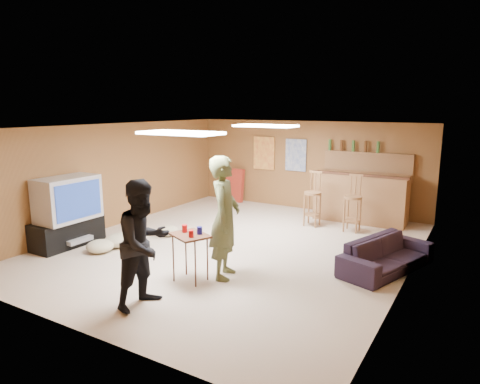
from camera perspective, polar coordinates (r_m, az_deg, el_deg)
The scene contains 32 objects.
ground at distance 7.97m, azimuth -0.74°, elevation -7.31°, with size 7.00×7.00×0.00m, color #BDA690.
ceiling at distance 7.56m, azimuth -0.78°, elevation 8.70°, with size 6.00×7.00×0.02m, color silver.
wall_back at distance 10.79m, azimuth 8.97°, elevation 3.49°, with size 6.00×0.02×2.20m, color brown.
wall_front at distance 5.12m, azimuth -21.69°, elevation -5.92°, with size 6.00×0.02×2.20m, color brown.
wall_left at distance 9.57m, azimuth -16.29°, elevation 2.18°, with size 0.02×7.00×2.20m, color brown.
wall_right at distance 6.67m, azimuth 21.84°, elevation -2.03°, with size 0.02×7.00×2.20m, color brown.
tv_stand at distance 8.60m, azimuth -21.98°, elevation -5.01°, with size 0.55×1.30×0.50m, color black.
dvd_box at distance 8.46m, azimuth -21.01°, elevation -5.91°, with size 0.35×0.50×0.08m, color #B2B2B7.
tv_body at distance 8.40m, azimuth -22.01°, elevation -0.82°, with size 0.60×1.10×0.80m, color #B2B2B7.
tv_screen at distance 8.15m, azimuth -20.68°, elevation -1.07°, with size 0.02×0.95×0.65m, color navy.
bar_counter at distance 9.91m, azimuth 15.76°, elevation -0.73°, with size 2.00×0.60×1.10m, color brown.
bar_lip at distance 9.57m, azimuth 15.54°, elevation 2.22°, with size 2.10×0.12×0.05m, color #402214.
bar_shelf at distance 10.20m, azimuth 16.70°, elevation 4.96°, with size 2.00×0.18×0.05m, color brown.
bar_backing at distance 10.25m, azimuth 16.64°, elevation 3.31°, with size 2.00×0.14×0.60m, color brown.
poster_left at distance 11.22m, azimuth 3.21°, elevation 5.19°, with size 0.60×0.03×0.85m, color #BF3F26.
poster_right at distance 10.84m, azimuth 7.45°, elevation 4.90°, with size 0.55×0.03×0.80m, color #334C99.
folding_chair_stack at distance 11.60m, azimuth -0.71°, elevation 0.92°, with size 0.50×0.14×0.90m, color #9E2A1D.
ceiling_panel_front at distance 6.33m, azimuth -7.93°, elevation 7.80°, with size 1.20×0.60×0.04m, color white.
ceiling_panel_back at distance 8.61m, azimuth 3.43°, elevation 8.80°, with size 1.20×0.60×0.04m, color white.
person_olive at distance 6.37m, azimuth -2.06°, elevation -3.43°, with size 0.67×0.44×1.85m, color #535A34.
person_black at distance 5.62m, azimuth -12.67°, elevation -6.73°, with size 0.81×0.63×1.67m, color black.
sofa at distance 7.17m, azimuth 18.96°, elevation -7.93°, with size 1.76×0.69×0.51m, color black.
tray_table at distance 6.42m, azimuth -6.63°, elevation -8.68°, with size 0.55×0.44×0.72m, color #402214.
cup_red_near at distance 6.41m, azimuth -7.39°, elevation -4.85°, with size 0.08×0.08×0.11m, color #B30B0E.
cup_red_far at distance 6.16m, azimuth -6.54°, elevation -5.54°, with size 0.07×0.07×0.10m, color #B30B0E.
cup_blue at distance 6.29m, azimuth -5.42°, elevation -5.12°, with size 0.08×0.08×0.11m, color navy.
bar_stool_left at distance 9.33m, azimuth 9.65°, elevation -0.72°, with size 0.40×0.40×1.25m, color brown, non-canonical shape.
bar_stool_right at distance 9.08m, azimuth 14.79°, elevation -1.64°, with size 0.36×0.36×1.14m, color brown, non-canonical shape.
cushion_near_tv at distance 8.26m, azimuth -15.86°, elevation -6.20°, with size 0.53×0.53×0.24m, color tan.
cushion_mid at distance 8.74m, azimuth -9.68°, elevation -5.11°, with size 0.44×0.44×0.20m, color tan.
cushion_far at distance 8.05m, azimuth -18.15°, elevation -6.88°, with size 0.48×0.48×0.22m, color tan.
bottle_row at distance 10.25m, azimuth 14.88°, elevation 5.96°, with size 1.20×0.08×0.26m, color #3F7233, non-canonical shape.
Camera 1 is at (3.93, -6.45, 2.55)m, focal length 32.00 mm.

